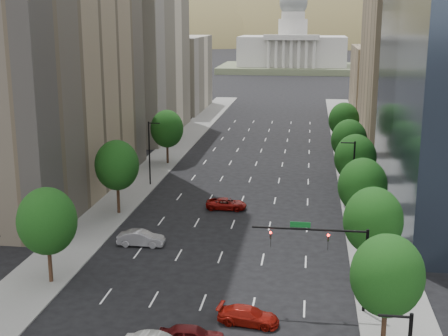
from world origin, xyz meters
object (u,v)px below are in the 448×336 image
at_px(traffic_signal, 334,250).
at_px(car_red_far, 226,204).
at_px(capitol, 292,51).
at_px(car_silver, 141,238).
at_px(car_red_near, 248,316).
at_px(car_maroon, 191,336).

bearing_deg(traffic_signal, car_red_far, 115.21).
height_order(traffic_signal, car_red_far, traffic_signal).
distance_m(capitol, car_silver, 207.98).
relative_size(car_red_near, car_silver, 0.99).
height_order(traffic_signal, car_red_near, traffic_signal).
relative_size(capitol, car_red_near, 12.59).
relative_size(traffic_signal, car_maroon, 1.90).
height_order(car_red_near, car_silver, car_silver).
bearing_deg(capitol, car_maroon, -89.90).
height_order(traffic_signal, car_silver, traffic_signal).
height_order(capitol, car_red_far, capitol).
xyz_separation_m(car_red_near, car_red_far, (-5.59, 28.72, -0.00)).
bearing_deg(capitol, car_red_far, -90.44).
bearing_deg(car_red_far, car_maroon, -177.67).
height_order(capitol, car_silver, capitol).
distance_m(traffic_signal, car_maroon, 13.12).
distance_m(traffic_signal, car_red_near, 8.46).
bearing_deg(car_maroon, car_red_near, -46.81).
bearing_deg(capitol, car_red_near, -88.95).
bearing_deg(car_red_near, capitol, 8.40).
height_order(traffic_signal, capitol, capitol).
height_order(traffic_signal, car_maroon, traffic_signal).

